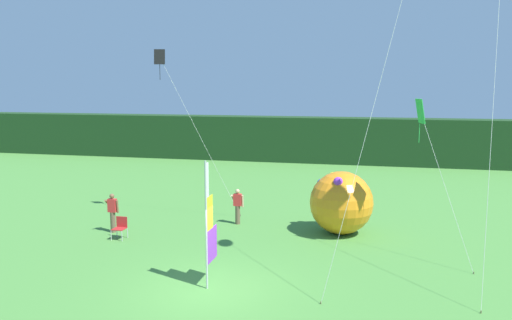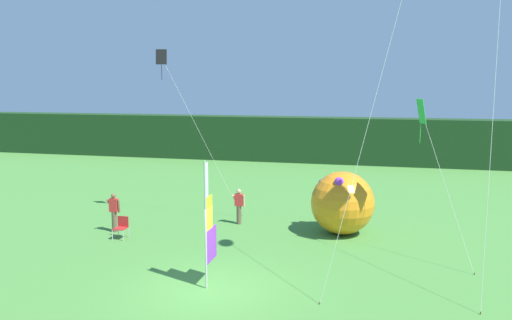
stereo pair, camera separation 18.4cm
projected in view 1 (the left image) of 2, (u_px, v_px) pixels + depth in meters
name	position (u px, v px, depth m)	size (l,w,h in m)	color
ground_plane	(208.00, 288.00, 15.76)	(120.00, 120.00, 0.00)	#478438
distant_treeline	(314.00, 140.00, 41.49)	(80.00, 2.40, 3.65)	#193819
banner_flag	(209.00, 226.00, 15.74)	(0.06, 1.03, 4.00)	#B7B7BC
person_near_banner	(113.00, 212.00, 21.62)	(0.55, 0.48, 1.68)	brown
person_mid_field	(238.00, 205.00, 22.92)	(0.55, 0.48, 1.61)	brown
inflatable_balloon	(341.00, 203.00, 21.38)	(2.66, 2.66, 2.66)	orange
folding_chair	(120.00, 226.00, 20.78)	(0.51, 0.51, 0.89)	#BCBCC1
kite_green_diamond_0	(422.00, 118.00, 18.45)	(1.98, 2.37, 5.74)	brown
kite_black_diamond_3	(166.00, 70.00, 23.37)	(3.85, 1.04, 7.87)	brown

